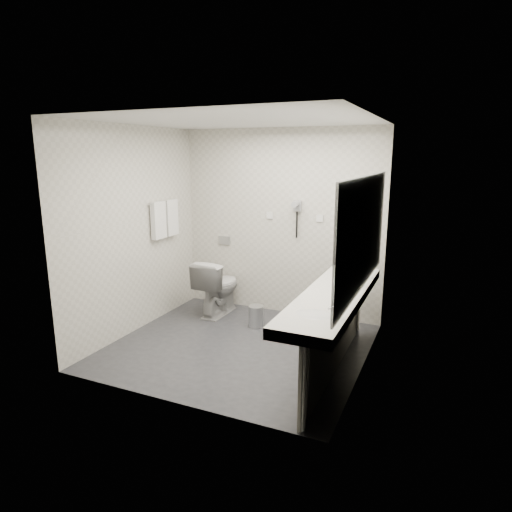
% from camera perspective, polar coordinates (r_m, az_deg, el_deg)
% --- Properties ---
extents(floor, '(2.80, 2.80, 0.00)m').
position_cam_1_polar(floor, '(5.20, -2.23, -11.54)').
color(floor, '#2A2B30').
rests_on(floor, ground).
extents(ceiling, '(2.80, 2.80, 0.00)m').
position_cam_1_polar(ceiling, '(4.75, -2.50, 17.11)').
color(ceiling, silver).
rests_on(ceiling, wall_back).
extents(wall_back, '(2.80, 0.00, 2.80)m').
position_cam_1_polar(wall_back, '(6.00, 3.14, 4.25)').
color(wall_back, beige).
rests_on(wall_back, floor).
extents(wall_front, '(2.80, 0.00, 2.80)m').
position_cam_1_polar(wall_front, '(3.73, -11.21, -1.36)').
color(wall_front, beige).
rests_on(wall_front, floor).
extents(wall_left, '(0.00, 2.60, 2.60)m').
position_cam_1_polar(wall_left, '(5.57, -15.41, 3.13)').
color(wall_left, beige).
rests_on(wall_left, floor).
extents(wall_right, '(0.00, 2.60, 2.60)m').
position_cam_1_polar(wall_right, '(4.40, 14.26, 0.66)').
color(wall_right, beige).
rests_on(wall_right, floor).
extents(vanity_counter, '(0.55, 2.20, 0.10)m').
position_cam_1_polar(vanity_counter, '(4.37, 9.91, -5.30)').
color(vanity_counter, silver).
rests_on(vanity_counter, floor).
extents(vanity_panel, '(0.03, 2.15, 0.75)m').
position_cam_1_polar(vanity_panel, '(4.52, 10.02, -10.46)').
color(vanity_panel, '#9C9C94').
rests_on(vanity_panel, floor).
extents(vanity_post_near, '(0.06, 0.06, 0.75)m').
position_cam_1_polar(vanity_post_near, '(3.61, 6.30, -16.68)').
color(vanity_post_near, silver).
rests_on(vanity_post_near, floor).
extents(vanity_post_far, '(0.06, 0.06, 0.75)m').
position_cam_1_polar(vanity_post_far, '(5.46, 12.99, -6.41)').
color(vanity_post_far, silver).
rests_on(vanity_post_far, floor).
extents(mirror, '(0.02, 2.20, 1.05)m').
position_cam_1_polar(mirror, '(4.17, 13.73, 2.84)').
color(mirror, '#B2BCC6').
rests_on(mirror, wall_right).
extents(basin_near, '(0.40, 0.31, 0.05)m').
position_cam_1_polar(basin_near, '(3.77, 7.49, -7.67)').
color(basin_near, silver).
rests_on(basin_near, vanity_counter).
extents(basin_far, '(0.40, 0.31, 0.05)m').
position_cam_1_polar(basin_far, '(4.97, 11.77, -2.73)').
color(basin_far, silver).
rests_on(basin_far, vanity_counter).
extents(faucet_near, '(0.04, 0.04, 0.15)m').
position_cam_1_polar(faucet_near, '(3.69, 10.45, -6.73)').
color(faucet_near, silver).
rests_on(faucet_near, vanity_counter).
extents(faucet_far, '(0.04, 0.04, 0.15)m').
position_cam_1_polar(faucet_far, '(4.92, 14.04, -1.94)').
color(faucet_far, silver).
rests_on(faucet_far, vanity_counter).
extents(soap_bottle_a, '(0.06, 0.06, 0.10)m').
position_cam_1_polar(soap_bottle_a, '(4.34, 11.08, -4.13)').
color(soap_bottle_a, silver).
rests_on(soap_bottle_a, vanity_counter).
extents(soap_bottle_b, '(0.10, 0.10, 0.10)m').
position_cam_1_polar(soap_bottle_b, '(4.44, 10.87, -3.74)').
color(soap_bottle_b, silver).
rests_on(soap_bottle_b, vanity_counter).
extents(glass_left, '(0.08, 0.08, 0.12)m').
position_cam_1_polar(glass_left, '(4.61, 13.31, -3.10)').
color(glass_left, silver).
rests_on(glass_left, vanity_counter).
extents(glass_right, '(0.07, 0.07, 0.11)m').
position_cam_1_polar(glass_right, '(4.64, 12.32, -2.97)').
color(glass_right, silver).
rests_on(glass_right, vanity_counter).
extents(toilet, '(0.45, 0.78, 0.77)m').
position_cam_1_polar(toilet, '(6.10, -4.93, -3.95)').
color(toilet, silver).
rests_on(toilet, floor).
extents(flush_plate, '(0.18, 0.02, 0.12)m').
position_cam_1_polar(flush_plate, '(6.38, -4.10, 2.03)').
color(flush_plate, '#B2B5BA').
rests_on(flush_plate, wall_back).
extents(pedal_bin, '(0.24, 0.24, 0.27)m').
position_cam_1_polar(pedal_bin, '(5.69, 0.01, -7.87)').
color(pedal_bin, '#B2B5BA').
rests_on(pedal_bin, floor).
extents(bin_lid, '(0.19, 0.19, 0.02)m').
position_cam_1_polar(bin_lid, '(5.64, 0.01, -6.53)').
color(bin_lid, '#B2B5BA').
rests_on(bin_lid, pedal_bin).
extents(towel_rail, '(0.02, 0.62, 0.02)m').
position_cam_1_polar(towel_rail, '(5.93, -11.85, 6.82)').
color(towel_rail, silver).
rests_on(towel_rail, wall_left).
extents(towel_near, '(0.07, 0.24, 0.48)m').
position_cam_1_polar(towel_near, '(5.84, -12.47, 4.53)').
color(towel_near, white).
rests_on(towel_near, towel_rail).
extents(towel_far, '(0.07, 0.24, 0.48)m').
position_cam_1_polar(towel_far, '(6.07, -10.91, 4.90)').
color(towel_far, white).
rests_on(towel_far, towel_rail).
extents(dryer_cradle, '(0.10, 0.04, 0.14)m').
position_cam_1_polar(dryer_cradle, '(5.85, 5.37, 6.47)').
color(dryer_cradle, gray).
rests_on(dryer_cradle, wall_back).
extents(dryer_barrel, '(0.08, 0.14, 0.08)m').
position_cam_1_polar(dryer_barrel, '(5.78, 5.16, 6.69)').
color(dryer_barrel, gray).
rests_on(dryer_barrel, dryer_cradle).
extents(dryer_cord, '(0.02, 0.02, 0.35)m').
position_cam_1_polar(dryer_cord, '(5.87, 5.28, 4.03)').
color(dryer_cord, black).
rests_on(dryer_cord, dryer_cradle).
extents(switch_plate_a, '(0.09, 0.02, 0.09)m').
position_cam_1_polar(switch_plate_a, '(6.03, 1.78, 5.26)').
color(switch_plate_a, silver).
rests_on(switch_plate_a, wall_back).
extents(switch_plate_b, '(0.09, 0.02, 0.09)m').
position_cam_1_polar(switch_plate_b, '(5.80, 8.22, 4.84)').
color(switch_plate_b, silver).
rests_on(switch_plate_b, wall_back).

